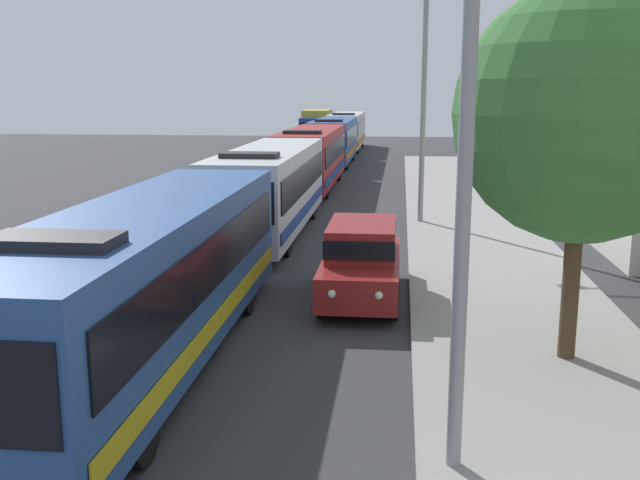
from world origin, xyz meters
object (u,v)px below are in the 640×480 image
Objects in this scene: bus_second_in_line at (270,187)px; bus_rear at (347,130)px; roadside_tree at (583,114)px; white_suv at (362,258)px; bus_fourth_in_line at (333,140)px; bus_middle at (312,156)px; streetlamp_mid at (424,76)px; box_truck_oncoming at (316,126)px; streetlamp_near at (468,88)px; bus_lead at (149,278)px.

bus_rear is at bearing 90.00° from bus_second_in_line.
bus_second_in_line is at bearing 123.11° from roadside_tree.
bus_fourth_in_line is at bearing 96.47° from white_suv.
bus_fourth_in_line is (-0.00, 12.31, -0.00)m from bus_middle.
streetlamp_mid is at bearing 99.50° from roadside_tree.
bus_second_in_line is at bearing -90.00° from bus_rear.
bus_rear is 1.76× the size of roadside_tree.
bus_second_in_line is 24.67m from bus_fourth_in_line.
streetlamp_mid is at bearing -77.98° from box_truck_oncoming.
bus_rear is (0.00, 37.09, 0.00)m from bus_second_in_line.
streetlamp_mid is (-0.00, 18.67, 0.45)m from streetlamp_near.
bus_lead is 1.46× the size of streetlamp_near.
roadside_tree is at bearing -44.55° from white_suv.
white_suv is 0.73× the size of roadside_tree.
bus_middle is at bearing 107.78° from roadside_tree.
white_suv is 6.81m from roadside_tree.
streetlamp_near reaches higher than bus_rear.
bus_rear reaches higher than white_suv.
bus_lead is at bearing -90.00° from bus_second_in_line.
bus_middle is 31.06m from box_truck_oncoming.
bus_second_in_line and bus_middle have the same top height.
box_truck_oncoming is 0.90× the size of streetlamp_near.
roadside_tree reaches higher than white_suv.
white_suv is 0.67× the size of box_truck_oncoming.
bus_fourth_in_line is at bearing 90.00° from bus_lead.
bus_second_in_line is 1.69× the size of roadside_tree.
roadside_tree is at bearing -56.89° from bus_second_in_line.
bus_lead and bus_second_in_line have the same top height.
bus_second_in_line is at bearing 108.33° from streetlamp_near.
bus_fourth_in_line is at bearing 103.61° from streetlamp_mid.
roadside_tree is (7.80, -36.62, 2.99)m from bus_fourth_in_line.
bus_second_in_line is 17.51m from streetlamp_near.
bus_middle is 20.62m from white_suv.
streetlamp_mid is at bearing -61.60° from bus_middle.
white_suv is 51.64m from box_truck_oncoming.
bus_second_in_line is 0.96× the size of bus_rear.
bus_middle is at bearing 100.67° from streetlamp_near.
streetlamp_near reaches higher than bus_lead.
bus_lead is 8.39m from roadside_tree.
bus_middle reaches higher than white_suv.
bus_second_in_line is 8.77m from white_suv.
bus_second_in_line is 0.96× the size of bus_middle.
bus_fourth_in_line is at bearing 97.51° from streetlamp_near.
bus_fourth_in_line reaches higher than white_suv.
bus_lead is 1.04× the size of bus_second_in_line.
box_truck_oncoming is 60.26m from streetlamp_near.
bus_rear is 2.42× the size of white_suv.
streetlamp_mid is (5.40, 15.18, 3.90)m from bus_lead.
white_suv is at bearing -64.98° from bus_second_in_line.
bus_second_in_line is at bearing 90.00° from bus_lead.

